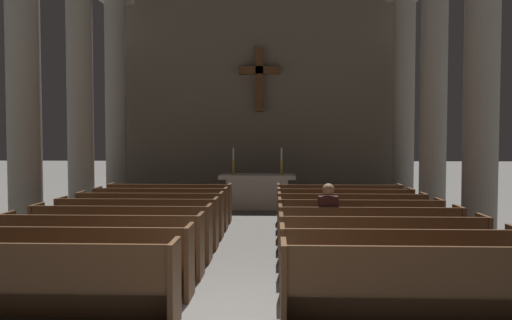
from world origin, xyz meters
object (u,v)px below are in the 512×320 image
at_px(pew_right_row_8, 339,204).
at_px(pew_left_row_2, 77,261).
at_px(lone_worshipper, 328,221).
at_px(altar, 257,190).
at_px(pew_right_row_4, 369,234).
at_px(pew_left_row_6, 151,215).
at_px(pew_left_row_8, 170,203).
at_px(column_right_third, 434,94).
at_px(column_right_second, 481,81).
at_px(pew_left_row_3, 102,245).
at_px(pew_right_row_6, 351,216).
at_px(column_left_fourth, 116,103).
at_px(pew_left_row_5, 138,223).
at_px(pew_right_row_5, 359,224).
at_px(pew_right_row_7, 344,209).
at_px(pew_left_row_7, 161,208).
at_px(column_right_fourth, 404,103).
at_px(pew_right_row_3, 382,247).
at_px(column_left_third, 80,96).
at_px(candlestick_left, 233,166).
at_px(pew_right_row_1, 421,286).
at_px(pew_left_row_4, 122,233).
at_px(pew_left_row_1, 42,283).
at_px(pew_right_row_2, 398,264).
at_px(candlestick_right, 281,166).
at_px(column_left_second, 24,83).

bearing_deg(pew_right_row_8, pew_left_row_2, -125.00).
relative_size(pew_left_row_2, lone_worshipper, 2.26).
bearing_deg(altar, pew_right_row_4, -72.09).
relative_size(pew_left_row_6, pew_right_row_4, 1.00).
distance_m(pew_left_row_8, column_right_third, 7.00).
xyz_separation_m(pew_left_row_8, column_right_second, (6.46, -2.49, 2.65)).
height_order(pew_left_row_8, column_right_third, column_right_third).
bearing_deg(pew_left_row_3, pew_right_row_6, 35.53).
height_order(pew_left_row_6, lone_worshipper, lone_worshipper).
xyz_separation_m(pew_left_row_8, column_left_fourth, (-2.35, 3.28, 2.65)).
bearing_deg(pew_left_row_5, altar, 69.09).
height_order(pew_right_row_5, pew_right_row_7, same).
distance_m(pew_right_row_6, pew_right_row_8, 1.96).
xyz_separation_m(pew_left_row_3, pew_left_row_7, (0.00, 3.92, 0.00)).
distance_m(pew_left_row_7, column_right_fourth, 8.18).
height_order(pew_left_row_2, pew_right_row_3, same).
height_order(pew_left_row_5, lone_worshipper, lone_worshipper).
height_order(pew_left_row_7, column_left_third, column_left_third).
bearing_deg(column_left_third, column_right_third, 0.00).
bearing_deg(pew_right_row_8, candlestick_left, 138.42).
xyz_separation_m(pew_right_row_7, column_left_third, (-6.46, 1.38, 2.65)).
relative_size(pew_right_row_8, column_left_third, 0.46).
relative_size(pew_left_row_6, altar, 1.36).
xyz_separation_m(pew_right_row_1, lone_worshipper, (-0.68, 2.97, 0.22)).
height_order(pew_right_row_3, pew_right_row_5, same).
relative_size(pew_left_row_5, pew_right_row_5, 1.00).
xyz_separation_m(column_left_fourth, column_right_fourth, (8.81, 0.00, 0.00)).
bearing_deg(column_right_second, pew_left_row_4, -167.53).
bearing_deg(pew_right_row_1, pew_right_row_8, 90.00).
relative_size(pew_left_row_1, pew_right_row_3, 1.00).
distance_m(pew_left_row_5, lone_worshipper, 3.57).
bearing_deg(pew_right_row_1, pew_left_row_2, 166.61).
xyz_separation_m(pew_left_row_5, pew_left_row_6, (0.00, 0.98, 0.00)).
relative_size(pew_right_row_1, pew_right_row_3, 1.00).
relative_size(pew_left_row_2, pew_left_row_6, 1.00).
xyz_separation_m(pew_left_row_3, pew_right_row_8, (4.11, 4.90, 0.00)).
height_order(pew_left_row_8, pew_right_row_6, same).
bearing_deg(column_left_third, pew_left_row_6, -45.09).
xyz_separation_m(pew_right_row_6, column_left_third, (-6.46, 2.35, 2.65)).
bearing_deg(pew_left_row_6, pew_left_row_3, -90.00).
relative_size(pew_left_row_4, column_right_third, 0.46).
bearing_deg(pew_right_row_2, candlestick_right, 99.26).
bearing_deg(lone_worshipper, column_right_fourth, 67.09).
relative_size(pew_left_row_5, pew_right_row_6, 1.00).
distance_m(pew_right_row_6, altar, 4.86).
relative_size(pew_left_row_3, lone_worshipper, 2.26).
relative_size(pew_left_row_1, pew_left_row_5, 1.00).
distance_m(pew_left_row_7, candlestick_right, 4.47).
relative_size(pew_right_row_1, pew_right_row_4, 1.00).
distance_m(pew_left_row_8, column_left_second, 4.33).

